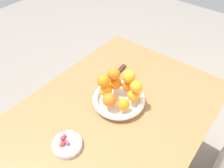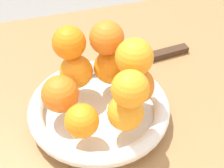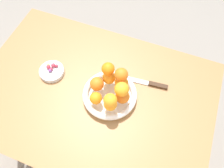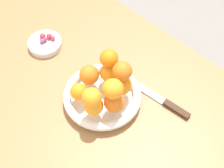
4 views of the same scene
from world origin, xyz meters
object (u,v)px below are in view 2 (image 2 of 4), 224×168
at_px(orange_9, 130,89).
at_px(knife, 143,60).
at_px(orange_1, 60,94).
at_px(orange_6, 69,43).
at_px(orange_0, 76,71).
at_px(orange_3, 125,113).
at_px(dining_table, 60,163).
at_px(orange_2, 82,121).
at_px(orange_5, 111,67).
at_px(fruit_bowl, 99,110).
at_px(orange_4, 135,84).
at_px(orange_7, 134,56).
at_px(orange_8, 107,38).

distance_m(orange_9, knife, 0.25).
height_order(orange_1, orange_6, orange_6).
height_order(orange_0, orange_3, orange_0).
bearing_deg(orange_9, dining_table, -27.57).
xyz_separation_m(orange_0, knife, (-0.15, -0.07, -0.06)).
distance_m(orange_2, orange_5, 0.13).
distance_m(orange_1, orange_5, 0.11).
xyz_separation_m(dining_table, orange_9, (-0.11, 0.06, 0.21)).
distance_m(fruit_bowl, orange_9, 0.13).
distance_m(orange_3, knife, 0.22).
xyz_separation_m(orange_3, orange_9, (-0.00, 0.01, 0.06)).
relative_size(orange_0, orange_6, 1.04).
relative_size(orange_2, orange_4, 0.86).
bearing_deg(orange_5, orange_7, 109.37).
bearing_deg(orange_0, fruit_bowl, 113.93).
relative_size(orange_3, orange_7, 0.95).
relative_size(orange_5, orange_9, 1.09).
xyz_separation_m(orange_7, knife, (-0.07, -0.13, -0.13)).
bearing_deg(orange_4, orange_1, -6.07).
distance_m(fruit_bowl, orange_5, 0.08).
height_order(dining_table, orange_2, orange_2).
xyz_separation_m(orange_3, orange_4, (-0.03, -0.05, 0.00)).
bearing_deg(orange_2, orange_0, -98.23).
height_order(orange_3, orange_9, orange_9).
relative_size(orange_6, orange_9, 1.01).
xyz_separation_m(dining_table, orange_6, (-0.05, -0.07, 0.22)).
height_order(dining_table, orange_0, orange_0).
bearing_deg(knife, orange_0, 24.81).
bearing_deg(knife, orange_5, 39.72).
height_order(fruit_bowl, orange_7, orange_7).
height_order(orange_3, orange_4, orange_4).
height_order(fruit_bowl, orange_6, orange_6).
distance_m(orange_4, orange_8, 0.09).
distance_m(orange_2, orange_3, 0.07).
relative_size(orange_7, orange_8, 1.03).
xyz_separation_m(dining_table, orange_2, (-0.04, 0.05, 0.15)).
bearing_deg(knife, orange_8, 36.42).
height_order(orange_5, knife, orange_5).
bearing_deg(orange_6, orange_9, 114.91).
xyz_separation_m(orange_0, orange_3, (-0.05, 0.12, -0.00)).
distance_m(orange_0, orange_5, 0.06).
height_order(orange_6, knife, orange_6).
bearing_deg(dining_table, fruit_bowl, -172.69).
height_order(orange_4, orange_5, orange_4).
bearing_deg(orange_5, orange_6, -11.46).
xyz_separation_m(orange_3, orange_6, (0.06, -0.12, 0.06)).
bearing_deg(orange_6, orange_7, 140.88).
height_order(orange_0, orange_8, orange_8).
xyz_separation_m(orange_0, orange_9, (-0.05, 0.12, 0.06)).
height_order(orange_9, knife, orange_9).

